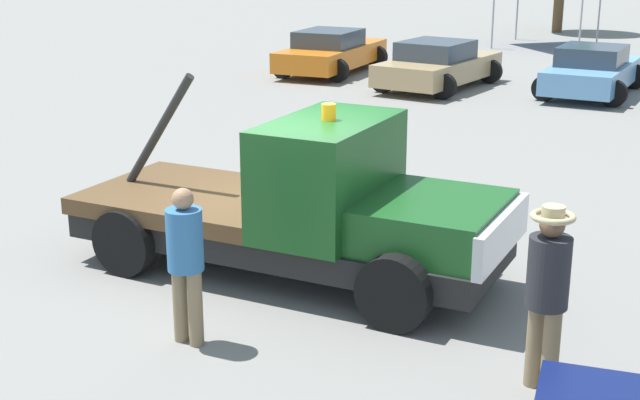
{
  "coord_description": "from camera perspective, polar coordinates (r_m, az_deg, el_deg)",
  "views": [
    {
      "loc": [
        5.5,
        -9.45,
        4.31
      ],
      "look_at": [
        0.5,
        0.0,
        1.05
      ],
      "focal_mm": 50.0,
      "sensor_mm": 36.0,
      "label": 1
    }
  ],
  "objects": [
    {
      "name": "person_at_hood",
      "position": [
        9.52,
        -8.61,
        -3.52
      ],
      "size": [
        0.39,
        0.39,
        1.75
      ],
      "rotation": [
        0.0,
        0.0,
        1.49
      ],
      "color": "#847051",
      "rests_on": "ground"
    },
    {
      "name": "parked_car_orange",
      "position": [
        28.03,
        0.71,
        9.46
      ],
      "size": [
        2.67,
        4.91,
        1.34
      ],
      "rotation": [
        0.0,
        0.0,
        1.63
      ],
      "color": "orange",
      "rests_on": "ground"
    },
    {
      "name": "person_near_truck",
      "position": [
        8.68,
        14.36,
        -5.24
      ],
      "size": [
        0.42,
        0.42,
        1.88
      ],
      "rotation": [
        0.0,
        0.0,
        4.14
      ],
      "color": "#847051",
      "rests_on": "ground"
    },
    {
      "name": "parked_car_skyblue",
      "position": [
        25.27,
        17.01,
        7.9
      ],
      "size": [
        2.43,
        4.47,
        1.34
      ],
      "rotation": [
        0.0,
        0.0,
        1.57
      ],
      "color": "#669ED1",
      "rests_on": "ground"
    },
    {
      "name": "parked_car_tan",
      "position": [
        25.48,
        7.56,
        8.56
      ],
      "size": [
        2.79,
        4.69,
        1.34
      ],
      "rotation": [
        0.0,
        0.0,
        1.47
      ],
      "color": "tan",
      "rests_on": "ground"
    },
    {
      "name": "ground_plane",
      "position": [
        11.75,
        -2.16,
        -4.57
      ],
      "size": [
        160.0,
        160.0,
        0.0
      ],
      "primitive_type": "plane",
      "color": "gray"
    },
    {
      "name": "tow_truck",
      "position": [
        11.3,
        -0.68,
        -0.59
      ],
      "size": [
        5.72,
        2.4,
        2.51
      ],
      "rotation": [
        0.0,
        0.0,
        0.02
      ],
      "color": "black",
      "rests_on": "ground"
    }
  ]
}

